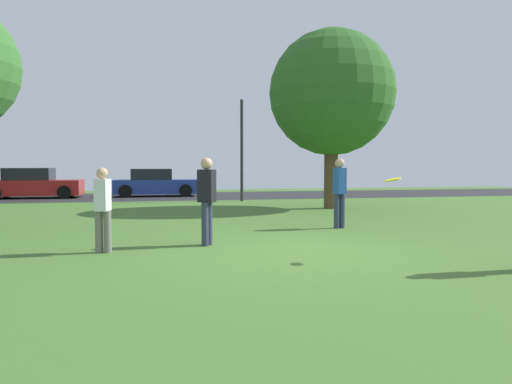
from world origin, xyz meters
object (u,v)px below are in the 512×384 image
person_walking (340,189)px  frisbee_disc (393,180)px  parked_car_blue (155,184)px  street_lamp_post (242,151)px  oak_tree_center (332,93)px  person_bystander (103,206)px  parked_car_red (33,184)px  person_thrower (207,197)px

person_walking → frisbee_disc: size_ratio=5.65×
parked_car_blue → street_lamp_post: 5.76m
oak_tree_center → person_bystander: oak_tree_center is taller
oak_tree_center → parked_car_red: size_ratio=1.51×
oak_tree_center → person_walking: 6.38m
street_lamp_post → person_thrower: bearing=-103.4°
person_bystander → person_walking: size_ratio=0.88×
parked_car_blue → oak_tree_center: bearing=-51.4°
person_thrower → person_bystander: (-1.95, -0.39, -0.12)m
person_thrower → street_lamp_post: 11.59m
frisbee_disc → parked_car_red: 19.74m
person_thrower → person_walking: bearing=62.3°
oak_tree_center → parked_car_blue: bearing=128.6°
person_walking → frisbee_disc: bearing=162.6°
person_bystander → parked_car_blue: size_ratio=0.38×
person_thrower → frisbee_disc: person_thrower is taller
frisbee_disc → person_thrower: bearing=145.2°
oak_tree_center → person_thrower: (-5.31, -7.07, -3.26)m
person_thrower → street_lamp_post: bearing=111.4°
person_thrower → parked_car_blue: person_thrower is taller
street_lamp_post → parked_car_red: bearing=158.4°
parked_car_red → parked_car_blue: (5.77, 0.16, -0.02)m
parked_car_red → parked_car_blue: parked_car_red is taller
person_bystander → street_lamp_post: 12.56m
frisbee_disc → parked_car_red: size_ratio=0.07×
oak_tree_center → parked_car_blue: (-6.47, 8.11, -3.60)m
frisbee_disc → oak_tree_center: bearing=75.6°
parked_car_red → parked_car_blue: 5.78m
oak_tree_center → street_lamp_post: 5.29m
oak_tree_center → street_lamp_post: (-2.63, 4.14, -1.99)m
parked_car_blue → parked_car_red: bearing=-178.4°
oak_tree_center → street_lamp_post: size_ratio=1.46×
oak_tree_center → frisbee_disc: (-2.35, -9.12, -2.87)m
person_thrower → person_bystander: bearing=-133.9°
person_walking → person_thrower: bearing=109.0°
oak_tree_center → person_walking: (-1.74, -5.21, -3.25)m
person_bystander → oak_tree_center: bearing=-31.2°
frisbee_disc → street_lamp_post: size_ratio=0.07×
person_walking → parked_car_red: 16.84m
person_bystander → frisbee_disc: person_bystander is taller
oak_tree_center → parked_car_red: 15.03m
person_bystander → frisbee_disc: bearing=-95.7°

